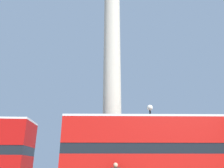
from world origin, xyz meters
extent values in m
cube|color=#BCB29E|center=(0.00, 0.00, 1.77)|extent=(3.60, 3.60, 1.18)
cube|color=#BCB29E|center=(0.00, 0.00, 2.96)|extent=(2.20, 2.20, 1.18)
cylinder|color=#BCB29E|center=(0.00, 0.00, 12.64)|extent=(1.70, 1.70, 18.19)
cube|color=black|center=(2.43, -6.48, 2.42)|extent=(10.09, 2.80, 0.55)
cube|color=#B7140F|center=(2.43, -6.48, 3.40)|extent=(10.10, 2.85, 1.42)
cube|color=silver|center=(2.43, -6.48, 4.17)|extent=(10.10, 2.85, 0.12)
ellipsoid|color=brown|center=(11.08, 3.36, 4.36)|extent=(2.43, 1.18, 0.98)
cylinder|color=brown|center=(11.08, 3.36, 5.30)|extent=(0.36, 0.36, 0.90)
sphere|color=brown|center=(11.08, 3.36, 5.89)|extent=(0.28, 0.28, 0.28)
cylinder|color=brown|center=(10.35, 3.70, 3.32)|extent=(0.20, 0.20, 1.10)
cylinder|color=brown|center=(10.30, 3.16, 3.32)|extent=(0.20, 0.20, 1.10)
cylinder|color=black|center=(3.24, -1.58, 2.96)|extent=(0.14, 0.14, 5.92)
sphere|color=white|center=(3.24, -1.58, 6.16)|extent=(0.49, 0.49, 0.49)
sphere|color=tan|center=(0.38, -8.26, 1.59)|extent=(0.22, 0.22, 0.22)
camera|label=1|loc=(0.48, -19.58, 1.53)|focal=35.00mm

